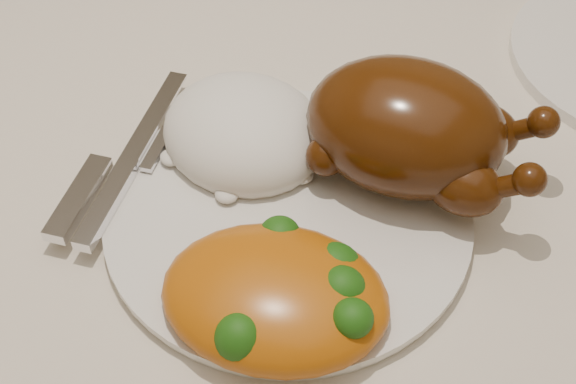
% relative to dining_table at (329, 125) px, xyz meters
% --- Properties ---
extents(dining_table, '(1.60, 0.90, 0.76)m').
position_rel_dining_table_xyz_m(dining_table, '(0.00, 0.00, 0.00)').
color(dining_table, brown).
rests_on(dining_table, floor).
extents(tablecloth, '(1.73, 1.03, 0.18)m').
position_rel_dining_table_xyz_m(tablecloth, '(0.00, 0.00, 0.07)').
color(tablecloth, beige).
rests_on(tablecloth, dining_table).
extents(dinner_plate, '(0.30, 0.30, 0.01)m').
position_rel_dining_table_xyz_m(dinner_plate, '(0.06, -0.21, 0.11)').
color(dinner_plate, silver).
rests_on(dinner_plate, tablecloth).
extents(roast_chicken, '(0.18, 0.12, 0.09)m').
position_rel_dining_table_xyz_m(roast_chicken, '(0.12, -0.13, 0.16)').
color(roast_chicken, '#452407').
rests_on(roast_chicken, dinner_plate).
extents(rice_mound, '(0.15, 0.14, 0.07)m').
position_rel_dining_table_xyz_m(rice_mound, '(0.00, -0.16, 0.13)').
color(rice_mound, white).
rests_on(rice_mound, dinner_plate).
extents(mac_and_cheese, '(0.17, 0.15, 0.05)m').
position_rel_dining_table_xyz_m(mac_and_cheese, '(0.10, -0.28, 0.13)').
color(mac_and_cheese, '#C75C0C').
rests_on(mac_and_cheese, dinner_plate).
extents(cutlery, '(0.06, 0.19, 0.01)m').
position_rel_dining_table_xyz_m(cutlery, '(-0.06, -0.24, 0.12)').
color(cutlery, silver).
rests_on(cutlery, dinner_plate).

